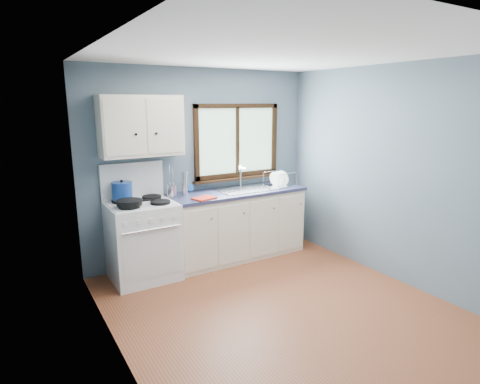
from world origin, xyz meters
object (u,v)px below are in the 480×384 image
utensil_crock (172,190)px  sink (248,194)px  gas_range (143,238)px  skillet (130,202)px  stockpot (122,191)px  thermos (185,184)px  dish_rack (280,182)px  base_cabinets (237,227)px

utensil_crock → sink: bearing=-6.6°
gas_range → skillet: (-0.17, -0.15, 0.49)m
stockpot → thermos: thermos is taller
gas_range → utensil_crock: size_ratio=3.39×
stockpot → dish_rack: bearing=-4.4°
thermos → sink: bearing=-5.6°
sink → stockpot: 1.67m
sink → stockpot: bearing=175.7°
dish_rack → gas_range: bearing=167.0°
base_cabinets → skillet: bearing=-173.4°
gas_range → utensil_crock: bearing=17.2°
base_cabinets → utensil_crock: 1.05m
gas_range → stockpot: bearing=139.8°
sink → dish_rack: (0.50, -0.04, 0.12)m
base_cabinets → dish_rack: (0.68, -0.04, 0.57)m
skillet → dish_rack: (2.15, 0.13, -0.01)m
skillet → sink: bearing=7.9°
utensil_crock → thermos: (0.16, -0.03, 0.07)m
stockpot → thermos: 0.77m
base_cabinets → skillet: (-1.48, -0.17, 0.58)m
stockpot → skillet: bearing=-90.3°
base_cabinets → skillet: skillet is taller
sink → thermos: 0.91m
base_cabinets → stockpot: bearing=175.2°
stockpot → dish_rack: 2.16m
stockpot → dish_rack: size_ratio=0.62×
gas_range → skillet: 0.54m
gas_range → utensil_crock: (0.45, 0.14, 0.51)m
sink → stockpot: (-1.65, 0.12, 0.21)m
thermos → utensil_crock: bearing=168.0°
skillet → dish_rack: dish_rack is taller
dish_rack → utensil_crock: bearing=161.7°
thermos → dish_rack: thermos is taller
utensil_crock → dish_rack: utensil_crock is taller
thermos → dish_rack: size_ratio=0.66×
base_cabinets → thermos: 0.97m
sink → dish_rack: sink is taller
base_cabinets → stockpot: stockpot is taller
gas_range → stockpot: gas_range is taller
utensil_crock → thermos: size_ratio=1.32×
sink → stockpot: sink is taller
sink → thermos: thermos is taller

